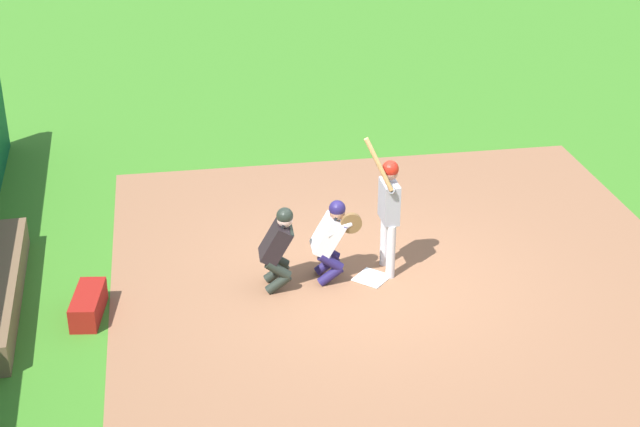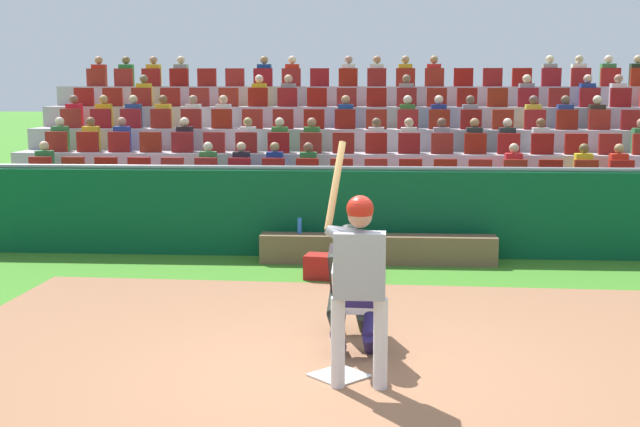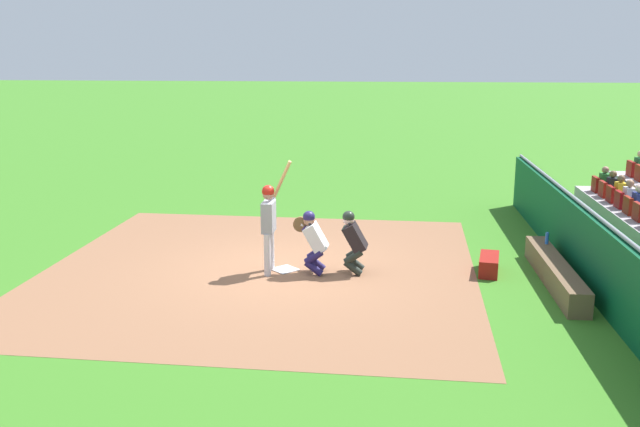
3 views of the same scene
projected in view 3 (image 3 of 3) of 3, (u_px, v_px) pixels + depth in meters
ground_plane at (285, 270)px, 13.96m from camera, size 160.00×160.00×0.00m
infield_dirt_patch at (260, 269)px, 14.01m from camera, size 9.12×8.81×0.01m
home_plate_marker at (285, 269)px, 13.96m from camera, size 0.62×0.62×0.02m
batter_at_plate at (269, 219)px, 13.56m from camera, size 0.58×0.57×2.21m
catcher_crouching at (313, 238)px, 13.64m from camera, size 0.48×0.71×1.27m
home_plate_umpire at (353, 239)px, 13.64m from camera, size 0.49×0.52×1.26m
dugout_wall at (582, 243)px, 13.30m from camera, size 12.88×0.24×1.45m
dugout_bench at (555, 273)px, 13.10m from camera, size 3.62×0.40×0.44m
water_bottle_on_bench at (547, 238)px, 14.20m from camera, size 0.07×0.07×0.24m
equipment_duffel_bag at (489, 264)px, 13.76m from camera, size 0.98×0.51×0.34m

